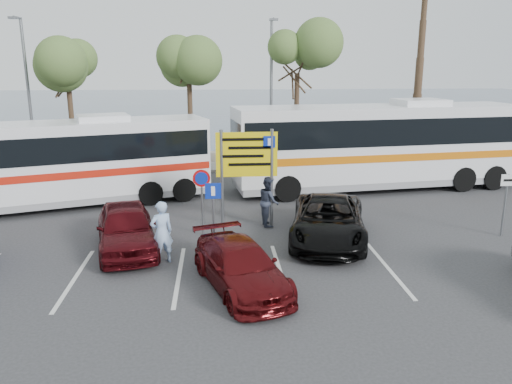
{
  "coord_description": "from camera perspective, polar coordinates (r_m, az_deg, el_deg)",
  "views": [
    {
      "loc": [
        -0.06,
        -14.29,
        5.83
      ],
      "look_at": [
        1.32,
        3.0,
        1.37
      ],
      "focal_mm": 35.0,
      "sensor_mm": 36.0,
      "label": 1
    }
  ],
  "objects": [
    {
      "name": "ground",
      "position": [
        15.43,
        -4.03,
        -7.8
      ],
      "size": [
        120.0,
        120.0,
        0.0
      ],
      "primitive_type": "plane",
      "color": "#2E2E31",
      "rests_on": "ground"
    },
    {
      "name": "kerb_strip",
      "position": [
        28.87,
        -4.35,
        2.89
      ],
      "size": [
        44.0,
        2.4,
        0.15
      ],
      "primitive_type": "cube",
      "color": "gray",
      "rests_on": "ground"
    },
    {
      "name": "seawall",
      "position": [
        30.79,
        -4.38,
        4.04
      ],
      "size": [
        48.0,
        0.8,
        0.6
      ],
      "primitive_type": "cube",
      "color": "gray",
      "rests_on": "ground"
    },
    {
      "name": "sea",
      "position": [
        74.52,
        -4.56,
        9.9
      ],
      "size": [
        140.0,
        140.0,
        0.0
      ],
      "primitive_type": "plane",
      "color": "#405367",
      "rests_on": "ground"
    },
    {
      "name": "tree_left",
      "position": [
        29.38,
        -20.86,
        13.86
      ],
      "size": [
        3.2,
        3.2,
        7.2
      ],
      "color": "#382619",
      "rests_on": "kerb_strip"
    },
    {
      "name": "tree_mid",
      "position": [
        28.34,
        -7.76,
        15.97
      ],
      "size": [
        3.2,
        3.2,
        8.0
      ],
      "color": "#382619",
      "rests_on": "kerb_strip"
    },
    {
      "name": "tree_right",
      "position": [
        28.66,
        4.77,
        15.06
      ],
      "size": [
        3.2,
        3.2,
        7.4
      ],
      "color": "#382619",
      "rests_on": "kerb_strip"
    },
    {
      "name": "street_lamp_left",
      "position": [
        29.56,
        -24.66,
        10.76
      ],
      "size": [
        0.45,
        1.15,
        8.01
      ],
      "color": "slate",
      "rests_on": "kerb_strip"
    },
    {
      "name": "street_lamp_right",
      "position": [
        28.0,
        1.77,
        11.91
      ],
      "size": [
        0.45,
        1.15,
        8.01
      ],
      "color": "slate",
      "rests_on": "kerb_strip"
    },
    {
      "name": "direction_sign",
      "position": [
        17.84,
        -1.05,
        3.45
      ],
      "size": [
        2.2,
        0.12,
        3.6
      ],
      "color": "slate",
      "rests_on": "ground"
    },
    {
      "name": "sign_no_stop",
      "position": [
        17.22,
        -6.21,
        0.04
      ],
      "size": [
        0.6,
        0.08,
        2.35
      ],
      "color": "slate",
      "rests_on": "ground"
    },
    {
      "name": "sign_parking",
      "position": [
        15.7,
        -4.89,
        -1.74
      ],
      "size": [
        0.5,
        0.07,
        2.25
      ],
      "color": "slate",
      "rests_on": "ground"
    },
    {
      "name": "sign_taxi",
      "position": [
        19.12,
        26.65,
        -0.46
      ],
      "size": [
        0.5,
        0.07,
        2.2
      ],
      "color": "slate",
      "rests_on": "ground"
    },
    {
      "name": "lane_markings",
      "position": [
        14.55,
        -8.54,
        -9.34
      ],
      "size": [
        12.02,
        4.2,
        0.01
      ],
      "primitive_type": null,
      "color": "silver",
      "rests_on": "ground"
    },
    {
      "name": "coach_bus_left",
      "position": [
        22.14,
        -21.4,
        2.82
      ],
      "size": [
        12.32,
        6.28,
        3.78
      ],
      "color": "white",
      "rests_on": "ground"
    },
    {
      "name": "coach_bus_right",
      "position": [
        24.3,
        13.69,
        4.86
      ],
      "size": [
        13.83,
        4.65,
        4.23
      ],
      "color": "white",
      "rests_on": "ground"
    },
    {
      "name": "car_maroon",
      "position": [
        13.4,
        -1.75,
        -8.49
      ],
      "size": [
        2.95,
        4.54,
        1.22
      ],
      "primitive_type": "imported",
      "rotation": [
        0.0,
        0.0,
        0.32
      ],
      "color": "#530D10",
      "rests_on": "ground"
    },
    {
      "name": "car_red",
      "position": [
        16.51,
        -14.61,
        -3.95
      ],
      "size": [
        2.69,
        4.7,
        1.51
      ],
      "primitive_type": "imported",
      "rotation": [
        0.0,
        0.0,
        0.22
      ],
      "color": "#470A0F",
      "rests_on": "ground"
    },
    {
      "name": "suv_black",
      "position": [
        17.0,
        8.25,
        -3.2
      ],
      "size": [
        3.48,
        5.6,
        1.44
      ],
      "primitive_type": "imported",
      "rotation": [
        0.0,
        0.0,
        -0.22
      ],
      "color": "black",
      "rests_on": "ground"
    },
    {
      "name": "pedestrian_near",
      "position": [
        15.17,
        -10.74,
        -4.55
      ],
      "size": [
        0.83,
        0.72,
        1.92
      ],
      "primitive_type": "imported",
      "rotation": [
        0.0,
        0.0,
        3.61
      ],
      "color": "#9AB8E0",
      "rests_on": "ground"
    },
    {
      "name": "pedestrian_far",
      "position": [
        18.39,
        1.47,
        -1.05
      ],
      "size": [
        0.78,
        0.96,
        1.84
      ],
      "primitive_type": "imported",
      "rotation": [
        0.0,
        0.0,
        1.66
      ],
      "color": "#2F3546",
      "rests_on": "ground"
    }
  ]
}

